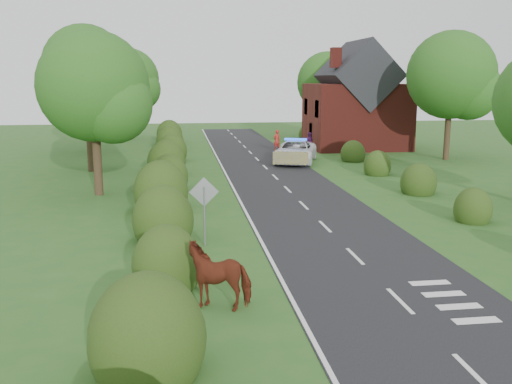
{
  "coord_description": "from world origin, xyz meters",
  "views": [
    {
      "loc": [
        -5.9,
        -17.95,
        5.97
      ],
      "look_at": [
        -2.69,
        5.17,
        1.3
      ],
      "focal_mm": 40.0,
      "sensor_mm": 36.0,
      "label": 1
    }
  ],
  "objects": [
    {
      "name": "police_van",
      "position": [
        2.5,
        21.94,
        0.8
      ],
      "size": [
        4.33,
        6.32,
        1.75
      ],
      "rotation": [
        0.0,
        0.0,
        -0.32
      ],
      "color": "white",
      "rests_on": "ground"
    },
    {
      "name": "tree_left_c",
      "position": [
        -12.7,
        29.83,
        6.53
      ],
      "size": [
        6.97,
        6.8,
        10.22
      ],
      "color": "#332316",
      "rests_on": "ground"
    },
    {
      "name": "tree_right_c",
      "position": [
        9.27,
        37.85,
        5.34
      ],
      "size": [
        6.15,
        6.0,
        8.58
      ],
      "color": "#332316",
      "rests_on": "ground"
    },
    {
      "name": "hedgerow_right",
      "position": [
        6.6,
        11.21,
        0.55
      ],
      "size": [
        2.1,
        45.78,
        2.1
      ],
      "color": "#284914",
      "rests_on": "ground"
    },
    {
      "name": "cow",
      "position": [
        -4.88,
        -3.55,
        0.73
      ],
      "size": [
        2.23,
        1.47,
        1.46
      ],
      "primitive_type": "imported",
      "rotation": [
        0.0,
        0.0,
        -1.77
      ],
      "color": "#582315",
      "rests_on": "ground"
    },
    {
      "name": "tree_left_d",
      "position": [
        -10.23,
        39.85,
        5.64
      ],
      "size": [
        6.15,
        6.0,
        8.89
      ],
      "color": "#332316",
      "rests_on": "ground"
    },
    {
      "name": "house",
      "position": [
        9.49,
        30.0,
        3.79
      ],
      "size": [
        8.0,
        7.4,
        9.17
      ],
      "color": "maroon",
      "rests_on": "ground"
    },
    {
      "name": "road_sign",
      "position": [
        -5.0,
        2.0,
        1.65
      ],
      "size": [
        1.06,
        0.08,
        2.53
      ],
      "color": "gray",
      "rests_on": "ground"
    },
    {
      "name": "ground",
      "position": [
        0.0,
        0.0,
        0.0
      ],
      "size": [
        120.0,
        120.0,
        0.0
      ],
      "primitive_type": "plane",
      "color": "#2B5D22"
    },
    {
      "name": "tree_left_a",
      "position": [
        -9.75,
        11.86,
        5.34
      ],
      "size": [
        5.74,
        5.6,
        8.38
      ],
      "color": "#332316",
      "rests_on": "ground"
    },
    {
      "name": "pedestrian_red",
      "position": [
        2.34,
        28.8,
        0.88
      ],
      "size": [
        0.76,
        0.66,
        1.76
      ],
      "primitive_type": "imported",
      "rotation": [
        0.0,
        0.0,
        3.6
      ],
      "color": "red",
      "rests_on": "ground"
    },
    {
      "name": "tree_left_b",
      "position": [
        -11.25,
        19.86,
        5.04
      ],
      "size": [
        5.74,
        5.6,
        8.07
      ],
      "color": "#332316",
      "rests_on": "ground"
    },
    {
      "name": "pedestrian_purple",
      "position": [
        4.97,
        28.27,
        0.79
      ],
      "size": [
        0.9,
        0.79,
        1.57
      ],
      "primitive_type": "imported",
      "rotation": [
        0.0,
        0.0,
        2.85
      ],
      "color": "#481950",
      "rests_on": "ground"
    },
    {
      "name": "hedgerow_left",
      "position": [
        -6.51,
        11.69,
        0.75
      ],
      "size": [
        2.75,
        50.41,
        3.0
      ],
      "color": "#284914",
      "rests_on": "ground"
    },
    {
      "name": "tree_right_b",
      "position": [
        14.29,
        21.84,
        5.94
      ],
      "size": [
        6.56,
        6.4,
        9.4
      ],
      "color": "#332316",
      "rests_on": "ground"
    },
    {
      "name": "road_markings",
      "position": [
        -1.6,
        12.93,
        0.03
      ],
      "size": [
        4.96,
        70.0,
        0.01
      ],
      "color": "white",
      "rests_on": "road"
    },
    {
      "name": "road",
      "position": [
        0.0,
        15.0,
        0.01
      ],
      "size": [
        6.0,
        70.0,
        0.02
      ],
      "primitive_type": "cube",
      "color": "black",
      "rests_on": "ground"
    }
  ]
}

